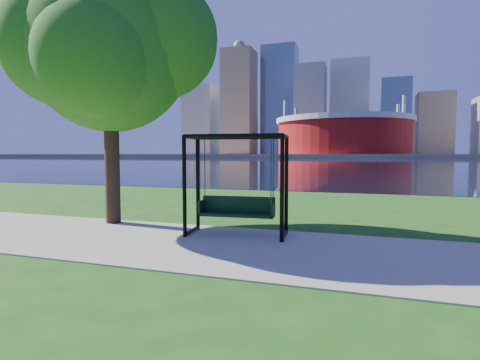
% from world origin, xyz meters
% --- Properties ---
extents(ground, '(900.00, 900.00, 0.00)m').
position_xyz_m(ground, '(0.00, 0.00, 0.00)').
color(ground, '#1E5114').
rests_on(ground, ground).
extents(path, '(120.00, 4.00, 0.03)m').
position_xyz_m(path, '(0.00, -0.50, 0.01)').
color(path, '#9E937F').
rests_on(path, ground).
extents(river, '(900.00, 180.00, 0.02)m').
position_xyz_m(river, '(0.00, 102.00, 0.01)').
color(river, black).
rests_on(river, ground).
extents(far_bank, '(900.00, 228.00, 2.00)m').
position_xyz_m(far_bank, '(0.00, 306.00, 1.00)').
color(far_bank, '#937F60').
rests_on(far_bank, ground).
extents(stadium, '(83.00, 83.00, 32.00)m').
position_xyz_m(stadium, '(-10.00, 235.00, 14.23)').
color(stadium, maroon).
rests_on(stadium, far_bank).
extents(skyline, '(392.00, 66.00, 96.50)m').
position_xyz_m(skyline, '(-4.27, 319.39, 35.89)').
color(skyline, gray).
rests_on(skyline, far_bank).
extents(swing, '(2.53, 1.28, 2.50)m').
position_xyz_m(swing, '(-0.30, 0.63, 1.21)').
color(swing, black).
rests_on(swing, ground).
extents(park_tree, '(5.89, 5.32, 7.32)m').
position_xyz_m(park_tree, '(-4.30, 1.11, 5.08)').
color(park_tree, black).
rests_on(park_tree, ground).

